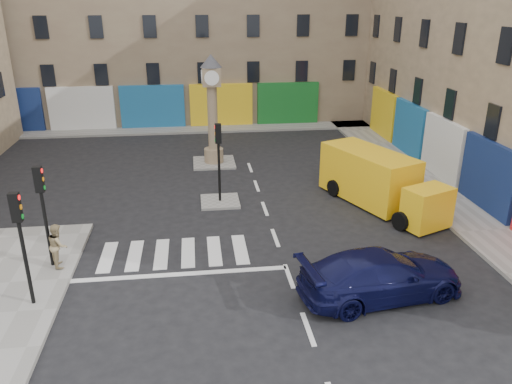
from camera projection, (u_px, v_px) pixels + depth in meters
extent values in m
plane|color=black|center=(295.00, 292.00, 16.47)|extent=(120.00, 120.00, 0.00)
cube|color=gray|center=(417.00, 178.00, 26.70)|extent=(2.60, 30.00, 0.15)
cube|color=gray|center=(181.00, 129.00, 36.49)|extent=(32.00, 2.40, 0.15)
cube|color=gray|center=(220.00, 201.00, 23.61)|extent=(1.80, 1.80, 0.12)
cube|color=gray|center=(214.00, 163.00, 29.15)|extent=(2.40, 2.40, 0.12)
cube|color=#867459|center=(177.00, 5.00, 38.78)|extent=(32.00, 10.00, 17.00)
cylinder|color=black|center=(26.00, 263.00, 15.13)|extent=(0.12, 0.12, 2.80)
cube|color=black|center=(16.00, 207.00, 14.45)|extent=(0.28, 0.22, 0.90)
cylinder|color=black|center=(47.00, 229.00, 17.34)|extent=(0.12, 0.12, 2.80)
cube|color=black|center=(39.00, 179.00, 16.67)|extent=(0.28, 0.22, 0.90)
cylinder|color=black|center=(219.00, 172.00, 23.08)|extent=(0.12, 0.12, 2.80)
cube|color=black|center=(218.00, 133.00, 22.40)|extent=(0.28, 0.22, 0.90)
cylinder|color=#A08668|center=(214.00, 155.00, 28.99)|extent=(1.10, 1.10, 0.80)
cylinder|color=#A08668|center=(213.00, 118.00, 28.18)|extent=(0.56, 0.56, 3.60)
cube|color=#A08668|center=(211.00, 77.00, 27.35)|extent=(1.00, 1.00, 1.00)
cylinder|color=white|center=(212.00, 78.00, 26.87)|extent=(0.80, 0.06, 0.80)
cone|color=#333338|center=(211.00, 61.00, 27.04)|extent=(1.20, 1.20, 0.70)
imported|color=black|center=(381.00, 275.00, 15.97)|extent=(5.68, 3.03, 1.57)
cube|color=yellow|center=(368.00, 175.00, 23.48)|extent=(3.73, 5.27, 2.33)
cube|color=yellow|center=(427.00, 208.00, 20.63)|extent=(2.24, 1.86, 1.72)
cube|color=black|center=(429.00, 199.00, 20.45)|extent=(1.94, 1.50, 0.71)
cylinder|color=black|center=(401.00, 221.00, 20.70)|extent=(0.54, 0.85, 0.81)
cylinder|color=black|center=(435.00, 212.00, 21.63)|extent=(0.54, 0.85, 0.81)
cylinder|color=black|center=(334.00, 188.00, 24.31)|extent=(0.54, 0.85, 0.81)
cylinder|color=black|center=(366.00, 181.00, 25.25)|extent=(0.54, 0.85, 0.81)
imported|color=#9C8860|center=(58.00, 245.00, 17.54)|extent=(0.79, 0.91, 1.59)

